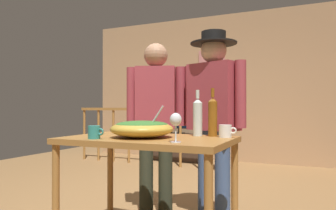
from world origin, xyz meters
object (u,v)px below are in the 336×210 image
Objects in this scene: wine_glass at (176,121)px; person_standing_left at (156,115)px; wine_bottle_clear at (198,117)px; person_standing_right at (214,109)px; stair_railing at (165,130)px; wine_bottle_amber at (213,116)px; flat_screen_tv at (178,122)px; framed_picture at (212,61)px; tv_console at (179,147)px; serving_table at (148,151)px; salad_bowl at (142,128)px; mug_white at (226,131)px; mug_teal at (94,132)px.

wine_glass is 0.11× the size of person_standing_left.
person_standing_right reaches higher than wine_bottle_clear.
stair_railing is 7.97× the size of wine_bottle_amber.
person_standing_left is (-0.67, 0.43, -0.00)m from wine_bottle_amber.
wine_glass is at bearing -67.77° from flat_screen_tv.
framed_picture reaches higher than tv_console.
wine_bottle_amber is 0.21× the size of person_standing_right.
serving_table is at bearing -70.73° from flat_screen_tv.
serving_table is at bearing -147.38° from wine_bottle_amber.
wine_bottle_clear is (0.31, 0.28, 0.08)m from salad_bowl.
stair_railing is at bearing -89.88° from flat_screen_tv.
serving_table is at bearing -140.22° from wine_bottle_clear.
wine_glass is (0.31, -0.23, 0.22)m from serving_table.
wine_bottle_amber is (0.08, 0.49, 0.02)m from wine_glass.
wine_bottle_clear is 0.44m from person_standing_right.
salad_bowl is at bearing -80.40° from framed_picture.
wine_bottle_amber reaches higher than serving_table.
wine_glass is 0.92m from person_standing_right.
person_standing_right reaches higher than wine_glass.
person_standing_left is at bearing -82.60° from framed_picture.
person_standing_right is at bearing 90.88° from wine_bottle_clear.
wine_glass reaches higher than mug_white.
wine_bottle_amber is at bearing -58.96° from stair_railing.
wine_glass is 0.52× the size of wine_bottle_clear.
framed_picture reaches higher than serving_table.
tv_console is 0.54× the size of person_standing_right.
flat_screen_tv is at bearing -90.00° from tv_console.
mug_white is (0.77, 0.46, 0.00)m from mug_teal.
wine_bottle_amber reaches higher than wine_glass.
framed_picture is 1.67m from stair_railing.
person_standing_right reaches higher than wine_bottle_amber.
mug_teal is at bearing -143.09° from wine_bottle_amber.
tv_console is at bearing -152.82° from framed_picture.
mug_white is (0.19, 0.44, -0.08)m from wine_glass.
wine_bottle_clear is 0.20× the size of person_standing_right.
person_standing_left is (-0.01, 0.93, 0.10)m from mug_teal.
framed_picture is at bearing 106.53° from wine_bottle_amber.
wine_glass is at bearing -76.40° from framed_picture.
wine_glass is at bearing -30.00° from salad_bowl.
person_standing_right is (1.54, -2.33, 0.37)m from stair_railing.
wine_bottle_amber is at bearing 34.62° from salad_bowl.
wine_bottle_amber is 0.84m from mug_teal.
serving_table is (1.26, -3.01, 0.08)m from stair_railing.
framed_picture is at bearing 29.61° from flat_screen_tv.
framed_picture is 3.43m from person_standing_left.
mug_teal is 0.93m from person_standing_left.
person_standing_left is (-0.78, 0.47, 0.10)m from mug_white.
mug_white is (1.76, -2.80, 0.22)m from stair_railing.
person_standing_left is at bearing 109.18° from salad_bowl.
stair_railing is 1.68× the size of person_standing_right.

